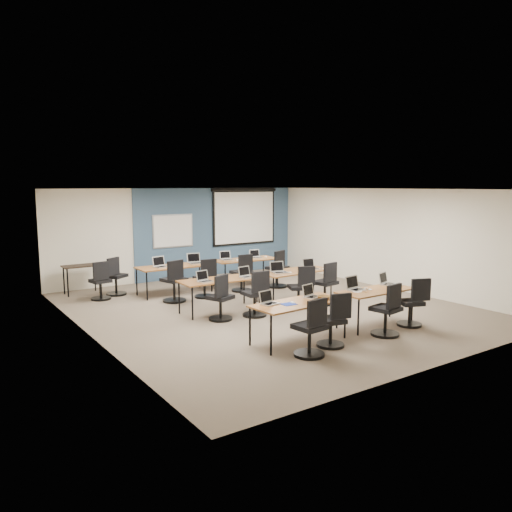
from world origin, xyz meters
TOP-DOWN VIEW (x-y plane):
  - floor at (0.00, 0.00)m, footprint 8.00×9.00m
  - ceiling at (0.00, 0.00)m, footprint 8.00×9.00m
  - wall_back at (0.00, 4.50)m, footprint 8.00×0.04m
  - wall_front at (0.00, -4.50)m, footprint 8.00×0.04m
  - wall_left at (-4.00, 0.00)m, footprint 0.04×9.00m
  - wall_right at (4.00, 0.00)m, footprint 0.04×9.00m
  - blue_accent_panel at (1.25, 4.47)m, footprint 5.50×0.04m
  - whiteboard at (-0.30, 4.43)m, footprint 1.28×0.03m
  - projector_screen at (2.20, 4.41)m, footprint 2.40×0.10m
  - training_table_front_left at (-1.00, -2.32)m, footprint 1.80×0.75m
  - training_table_front_right at (0.93, -2.36)m, footprint 1.66×0.69m
  - training_table_mid_left at (-1.07, 0.37)m, footprint 1.81×0.75m
  - training_table_mid_right at (1.00, 0.30)m, footprint 1.90×0.79m
  - training_table_back_left at (-1.11, 2.63)m, footprint 1.92×0.80m
  - training_table_back_right at (1.04, 2.57)m, footprint 1.81×0.75m
  - laptop_0 at (-1.53, -2.13)m, footprint 0.30×0.26m
  - mouse_0 at (-1.14, -2.32)m, footprint 0.09×0.11m
  - task_chair_0 at (-1.33, -3.05)m, footprint 0.52×0.52m
  - laptop_1 at (-0.57, -2.14)m, footprint 0.31×0.26m
  - mouse_1 at (-0.27, -2.28)m, footprint 0.08×0.11m
  - task_chair_1 at (-0.69, -2.88)m, footprint 0.48×0.48m
  - laptop_2 at (0.59, -2.13)m, footprint 0.36×0.30m
  - mouse_2 at (0.81, -2.33)m, footprint 0.08×0.10m
  - task_chair_2 at (0.58, -2.98)m, footprint 0.53×0.53m
  - laptop_3 at (1.53, -2.10)m, footprint 0.32×0.28m
  - mouse_3 at (1.71, -2.33)m, footprint 0.08×0.11m
  - task_chair_3 at (1.51, -2.81)m, footprint 0.52×0.49m
  - laptop_4 at (-1.49, 0.31)m, footprint 0.31×0.26m
  - mouse_4 at (-1.27, 0.14)m, footprint 0.08×0.11m
  - task_chair_4 at (-1.44, -0.31)m, footprint 0.53×0.50m
  - laptop_5 at (-0.45, 0.24)m, footprint 0.31×0.27m
  - mouse_5 at (-0.37, 0.08)m, footprint 0.06×0.10m
  - task_chair_5 at (-0.65, -0.45)m, footprint 0.52×0.52m
  - laptop_6 at (0.51, 0.28)m, footprint 0.35×0.30m
  - mouse_6 at (0.70, 0.10)m, footprint 0.09×0.11m
  - task_chair_6 at (0.63, -0.38)m, footprint 0.52×0.49m
  - laptop_7 at (1.47, 0.26)m, footprint 0.35×0.29m
  - mouse_7 at (1.70, 0.03)m, footprint 0.07×0.10m
  - task_chair_7 at (1.32, -0.48)m, footprint 0.54×0.54m
  - laptop_8 at (-1.50, 2.63)m, footprint 0.35×0.30m
  - mouse_8 at (-1.17, 2.57)m, footprint 0.06×0.09m
  - task_chair_8 at (-1.53, 1.75)m, footprint 0.57×0.56m
  - laptop_9 at (-0.48, 2.68)m, footprint 0.35×0.30m
  - mouse_9 at (-0.34, 2.53)m, footprint 0.09×0.11m
  - task_chair_9 at (-0.69, 1.74)m, footprint 0.51×0.51m
  - laptop_10 at (0.53, 2.76)m, footprint 0.32×0.27m
  - mouse_10 at (0.70, 2.47)m, footprint 0.08×0.11m
  - task_chair_10 at (0.47, 1.84)m, footprint 0.53×0.53m
  - laptop_11 at (1.43, 2.62)m, footprint 0.30×0.26m
  - mouse_11 at (1.73, 2.55)m, footprint 0.07×0.10m
  - task_chair_11 at (1.57, 1.75)m, footprint 0.59×0.56m
  - blue_mousepad at (-1.25, -2.35)m, footprint 0.26×0.22m
  - snack_bowl at (-0.46, -2.38)m, footprint 0.28×0.28m
  - snack_plate at (0.48, -2.30)m, footprint 0.21×0.21m
  - coffee_cup at (0.63, -2.37)m, footprint 0.06×0.06m
  - utility_table at (-3.11, 3.94)m, footprint 0.92×0.51m
  - spare_chair_a at (-2.46, 3.28)m, footprint 0.58×0.51m
  - spare_chair_b at (-2.92, 2.97)m, footprint 0.48×0.48m

SIDE VIEW (x-z plane):
  - floor at x=0.00m, z-range -0.01..0.01m
  - spare_chair_b at x=-2.92m, z-range -0.09..0.88m
  - task_chair_1 at x=-0.69m, z-range -0.09..0.88m
  - task_chair_6 at x=0.63m, z-range -0.09..0.89m
  - task_chair_3 at x=1.51m, z-range -0.09..0.89m
  - task_chair_4 at x=-1.44m, z-range -0.09..0.89m
  - task_chair_9 at x=-0.69m, z-range -0.09..0.90m
  - spare_chair_a at x=-2.46m, z-range -0.09..0.91m
  - task_chair_0 at x=-1.33m, z-range -0.09..0.91m
  - task_chair_5 at x=-0.65m, z-range -0.09..0.91m
  - task_chair_10 at x=0.47m, z-range -0.09..0.92m
  - task_chair_2 at x=0.58m, z-range -0.09..0.92m
  - task_chair_7 at x=1.32m, z-range -0.09..0.93m
  - task_chair_8 at x=-1.53m, z-range -0.09..0.95m
  - task_chair_11 at x=1.57m, z-range -0.09..0.95m
  - utility_table at x=-3.11m, z-range 0.28..1.03m
  - training_table_front_right at x=0.93m, z-range 0.32..1.05m
  - training_table_front_left at x=-1.00m, z-range 0.32..1.05m
  - training_table_mid_left at x=-1.07m, z-range 0.32..1.05m
  - training_table_back_right at x=1.04m, z-range 0.32..1.05m
  - training_table_mid_right at x=1.00m, z-range 0.32..1.05m
  - training_table_back_left at x=-1.11m, z-range 0.32..1.05m
  - blue_mousepad at x=-1.25m, z-range 0.73..0.74m
  - snack_plate at x=0.48m, z-range 0.73..0.74m
  - mouse_7 at x=1.70m, z-range 0.73..0.76m
  - mouse_2 at x=0.81m, z-range 0.73..0.76m
  - mouse_8 at x=-1.17m, z-range 0.73..0.76m
  - mouse_3 at x=1.71m, z-range 0.73..0.76m
  - mouse_1 at x=-0.27m, z-range 0.73..0.76m
  - mouse_9 at x=-0.34m, z-range 0.73..0.76m
  - mouse_6 at x=0.70m, z-range 0.72..0.76m
  - mouse_0 at x=-1.14m, z-range 0.72..0.76m
  - mouse_5 at x=-0.37m, z-range 0.72..0.76m
  - mouse_11 at x=1.73m, z-range 0.72..0.76m
  - mouse_4 at x=-1.27m, z-range 0.72..0.76m
  - mouse_10 at x=0.70m, z-range 0.72..0.76m
  - snack_bowl at x=-0.46m, z-range 0.73..0.79m
  - coffee_cup at x=0.63m, z-range 0.74..0.79m
  - laptop_11 at x=1.43m, z-range 0.67..0.90m
  - laptop_0 at x=-1.53m, z-range 0.67..0.90m
  - laptop_1 at x=-0.57m, z-range 0.67..0.91m
  - laptop_4 at x=-1.49m, z-range 0.67..0.91m
  - laptop_5 at x=-0.45m, z-range 0.67..0.91m
  - laptop_10 at x=0.53m, z-range 0.67..0.91m
  - laptop_3 at x=1.53m, z-range 0.67..0.91m
  - laptop_7 at x=1.47m, z-range 0.66..0.93m
  - laptop_6 at x=0.51m, z-range 0.66..0.93m
  - laptop_8 at x=-1.50m, z-range 0.66..0.93m
  - laptop_9 at x=-0.48m, z-range 0.66..0.93m
  - laptop_2 at x=0.59m, z-range 0.66..0.93m
  - wall_back at x=0.00m, z-range 0.00..2.70m
  - wall_front at x=0.00m, z-range 0.00..2.70m
  - wall_left at x=-4.00m, z-range 0.00..2.70m
  - wall_right at x=4.00m, z-range 0.00..2.70m
  - blue_accent_panel at x=1.25m, z-range 0.00..2.70m
  - whiteboard at x=-0.30m, z-range 0.96..1.94m
  - projector_screen at x=2.20m, z-range 0.98..2.80m
  - ceiling at x=0.00m, z-range 2.69..2.71m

